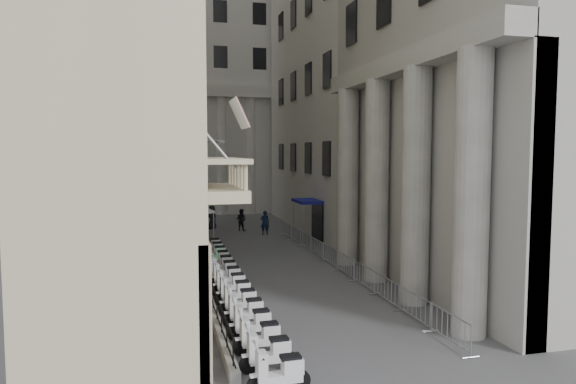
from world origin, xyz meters
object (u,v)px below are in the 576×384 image
Objects in this scene: info_kiosk at (198,251)px; pedestrian_a at (265,223)px; street_lamp at (195,185)px; pedestrian_b at (241,220)px; security_tent at (197,206)px.

pedestrian_a reaches higher than info_kiosk.
street_lamp is 7.78m from pedestrian_a.
info_kiosk is 11.58m from pedestrian_a.
street_lamp is at bearing 94.83° from pedestrian_b.
pedestrian_b is at bearing -55.41° from pedestrian_a.
street_lamp is (-0.35, -2.84, 1.78)m from security_tent.
street_lamp is 6.71m from info_kiosk.
info_kiosk is at bearing 107.30° from pedestrian_b.
pedestrian_a is at bearing 14.44° from security_tent.
info_kiosk is at bearing -84.50° from street_lamp.
pedestrian_b is (-1.47, 2.46, -0.05)m from pedestrian_a.
pedestrian_a is (5.29, 1.36, -1.55)m from security_tent.
street_lamp is 4.01× the size of pedestrian_b.
pedestrian_b is (4.16, 6.66, -3.38)m from street_lamp.
pedestrian_b is at bearing 65.95° from street_lamp.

